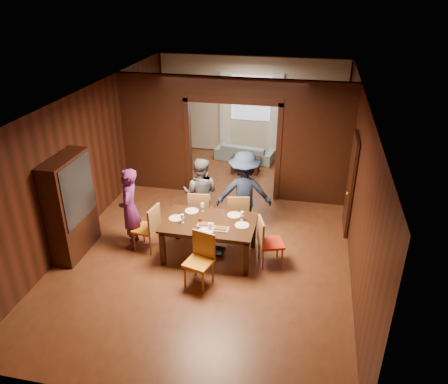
% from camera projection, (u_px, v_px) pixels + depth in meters
% --- Properties ---
extents(floor, '(9.00, 9.00, 0.00)m').
position_uv_depth(floor, '(218.00, 226.00, 9.57)').
color(floor, '#552D18').
rests_on(floor, ground).
extents(ceiling, '(5.50, 9.00, 0.02)m').
position_uv_depth(ceiling, '(217.00, 95.00, 8.26)').
color(ceiling, silver).
rests_on(ceiling, room_walls).
extents(room_walls, '(5.52, 9.01, 2.90)m').
position_uv_depth(room_walls, '(235.00, 133.00, 10.54)').
color(room_walls, black).
rests_on(room_walls, floor).
extents(person_purple, '(0.53, 0.69, 1.67)m').
position_uv_depth(person_purple, '(130.00, 209.00, 8.52)').
color(person_purple, '#521C53').
rests_on(person_purple, floor).
extents(person_grey, '(0.78, 0.61, 1.60)m').
position_uv_depth(person_grey, '(201.00, 193.00, 9.20)').
color(person_grey, '#505257').
rests_on(person_grey, floor).
extents(person_navy, '(1.27, 0.88, 1.79)m').
position_uv_depth(person_navy, '(244.00, 192.00, 9.03)').
color(person_navy, '#17233B').
rests_on(person_navy, floor).
extents(sofa, '(1.79, 0.93, 0.50)m').
position_uv_depth(sofa, '(245.00, 152.00, 12.83)').
color(sofa, '#83A5AC').
rests_on(sofa, floor).
extents(serving_bowl, '(0.32, 0.32, 0.08)m').
position_uv_depth(serving_bowl, '(217.00, 218.00, 8.27)').
color(serving_bowl, black).
rests_on(serving_bowl, dining_table).
extents(dining_table, '(1.74, 1.08, 0.76)m').
position_uv_depth(dining_table, '(210.00, 239.00, 8.40)').
color(dining_table, black).
rests_on(dining_table, floor).
extents(coffee_table, '(0.80, 0.50, 0.40)m').
position_uv_depth(coffee_table, '(245.00, 165.00, 12.08)').
color(coffee_table, black).
rests_on(coffee_table, floor).
extents(chair_left, '(0.50, 0.50, 0.97)m').
position_uv_depth(chair_left, '(146.00, 227.00, 8.57)').
color(chair_left, orange).
rests_on(chair_left, floor).
extents(chair_right, '(0.56, 0.56, 0.97)m').
position_uv_depth(chair_right, '(271.00, 242.00, 8.12)').
color(chair_right, red).
rests_on(chair_right, floor).
extents(chair_far_l, '(0.48, 0.48, 0.97)m').
position_uv_depth(chair_far_l, '(201.00, 210.00, 9.20)').
color(chair_far_l, orange).
rests_on(chair_far_l, floor).
extents(chair_far_r, '(0.52, 0.52, 0.97)m').
position_uv_depth(chair_far_r, '(238.00, 213.00, 9.08)').
color(chair_far_r, '#DD4114').
rests_on(chair_far_r, floor).
extents(chair_near, '(0.54, 0.54, 0.97)m').
position_uv_depth(chair_near, '(199.00, 261.00, 7.57)').
color(chair_near, orange).
rests_on(chair_near, floor).
extents(hutch, '(0.40, 1.20, 2.00)m').
position_uv_depth(hutch, '(71.00, 206.00, 8.27)').
color(hutch, black).
rests_on(hutch, floor).
extents(door_right, '(0.06, 0.90, 2.10)m').
position_uv_depth(door_right, '(350.00, 184.00, 9.03)').
color(door_right, black).
rests_on(door_right, floor).
extents(window_far, '(1.20, 0.03, 1.30)m').
position_uv_depth(window_far, '(251.00, 98.00, 12.68)').
color(window_far, silver).
rests_on(window_far, back_wall).
extents(curtain_left, '(0.35, 0.06, 2.40)m').
position_uv_depth(curtain_left, '(226.00, 112.00, 12.99)').
color(curtain_left, white).
rests_on(curtain_left, back_wall).
extents(curtain_right, '(0.35, 0.06, 2.40)m').
position_uv_depth(curtain_right, '(276.00, 115.00, 12.71)').
color(curtain_right, white).
rests_on(curtain_right, back_wall).
extents(plate_left, '(0.27, 0.27, 0.01)m').
position_uv_depth(plate_left, '(176.00, 218.00, 8.34)').
color(plate_left, silver).
rests_on(plate_left, dining_table).
extents(plate_far_l, '(0.27, 0.27, 0.01)m').
position_uv_depth(plate_far_l, '(192.00, 211.00, 8.60)').
color(plate_far_l, silver).
rests_on(plate_far_l, dining_table).
extents(plate_far_r, '(0.27, 0.27, 0.01)m').
position_uv_depth(plate_far_r, '(234.00, 215.00, 8.45)').
color(plate_far_r, white).
rests_on(plate_far_r, dining_table).
extents(plate_right, '(0.27, 0.27, 0.01)m').
position_uv_depth(plate_right, '(242.00, 225.00, 8.11)').
color(plate_right, silver).
rests_on(plate_right, dining_table).
extents(plate_near, '(0.27, 0.27, 0.01)m').
position_uv_depth(plate_near, '(206.00, 231.00, 7.94)').
color(plate_near, white).
rests_on(plate_near, dining_table).
extents(platter_a, '(0.30, 0.20, 0.04)m').
position_uv_depth(platter_a, '(205.00, 224.00, 8.11)').
color(platter_a, gray).
rests_on(platter_a, dining_table).
extents(platter_b, '(0.30, 0.20, 0.04)m').
position_uv_depth(platter_b, '(221.00, 229.00, 7.98)').
color(platter_b, gray).
rests_on(platter_b, dining_table).
extents(wineglass_left, '(0.08, 0.08, 0.18)m').
position_uv_depth(wineglass_left, '(182.00, 218.00, 8.16)').
color(wineglass_left, silver).
rests_on(wineglass_left, dining_table).
extents(wineglass_far, '(0.08, 0.08, 0.18)m').
position_uv_depth(wineglass_far, '(202.00, 207.00, 8.56)').
color(wineglass_far, white).
rests_on(wineglass_far, dining_table).
extents(wineglass_right, '(0.08, 0.08, 0.18)m').
position_uv_depth(wineglass_right, '(242.00, 216.00, 8.25)').
color(wineglass_right, silver).
rests_on(wineglass_right, dining_table).
extents(tumbler, '(0.07, 0.07, 0.14)m').
position_uv_depth(tumbler, '(210.00, 227.00, 7.94)').
color(tumbler, silver).
rests_on(tumbler, dining_table).
extents(condiment_jar, '(0.08, 0.08, 0.11)m').
position_uv_depth(condiment_jar, '(200.00, 220.00, 8.19)').
color(condiment_jar, '#4C2611').
rests_on(condiment_jar, dining_table).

